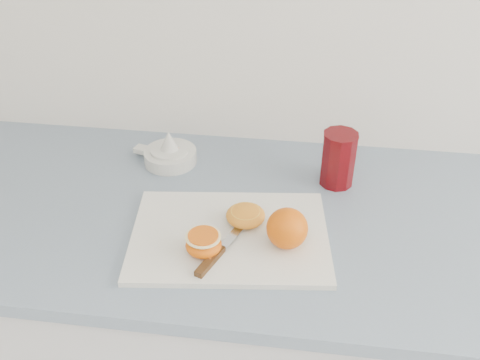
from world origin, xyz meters
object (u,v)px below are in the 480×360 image
(cutting_board, at_px, (230,236))
(citrus_juicer, at_px, (170,154))
(half_orange, at_px, (204,244))
(red_tumbler, at_px, (338,161))
(counter, at_px, (261,348))

(cutting_board, bearing_deg, citrus_juicer, 125.67)
(half_orange, xyz_separation_m, red_tumbler, (0.25, 0.28, 0.03))
(counter, xyz_separation_m, half_orange, (-0.10, -0.15, 0.48))
(citrus_juicer, relative_size, red_tumbler, 1.25)
(counter, distance_m, cutting_board, 0.46)
(counter, distance_m, red_tumbler, 0.54)
(cutting_board, bearing_deg, half_orange, -123.49)
(cutting_board, height_order, citrus_juicer, citrus_juicer)
(half_orange, relative_size, citrus_juicer, 0.43)
(citrus_juicer, bearing_deg, cutting_board, -54.33)
(red_tumbler, bearing_deg, cutting_board, -133.17)
(counter, xyz_separation_m, cutting_board, (-0.06, -0.09, 0.45))
(citrus_juicer, bearing_deg, half_orange, -65.48)
(counter, relative_size, half_orange, 35.02)
(counter, distance_m, half_orange, 0.51)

